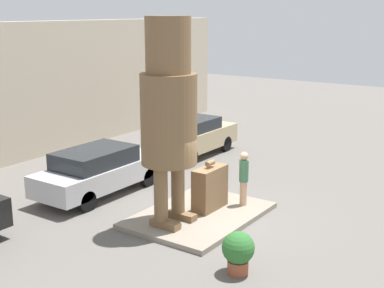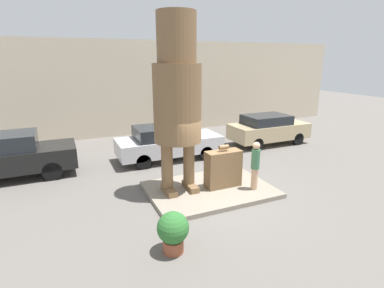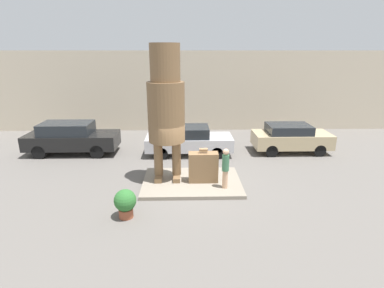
{
  "view_description": "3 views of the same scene",
  "coord_description": "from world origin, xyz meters",
  "px_view_note": "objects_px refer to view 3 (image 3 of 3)",
  "views": [
    {
      "loc": [
        -11.84,
        -7.95,
        5.75
      ],
      "look_at": [
        -0.57,
        -0.14,
        2.31
      ],
      "focal_mm": 50.0,
      "sensor_mm": 36.0,
      "label": 1
    },
    {
      "loc": [
        -4.3,
        -8.21,
        4.31
      ],
      "look_at": [
        -0.6,
        0.1,
        1.71
      ],
      "focal_mm": 28.0,
      "sensor_mm": 36.0,
      "label": 2
    },
    {
      "loc": [
        -0.28,
        -11.46,
        5.35
      ],
      "look_at": [
        0.0,
        -0.19,
        1.81
      ],
      "focal_mm": 28.0,
      "sensor_mm": 36.0,
      "label": 3
    }
  ],
  "objects_px": {
    "giant_suitcase": "(203,167)",
    "parked_car_black": "(71,137)",
    "tourist": "(225,167)",
    "parked_car_silver": "(188,140)",
    "planter_pot": "(125,202)",
    "parked_car_tan": "(291,137)",
    "statue_figure": "(166,103)"
  },
  "relations": [
    {
      "from": "giant_suitcase",
      "to": "statue_figure",
      "type": "bearing_deg",
      "value": 167.23
    },
    {
      "from": "giant_suitcase",
      "to": "parked_car_black",
      "type": "xyz_separation_m",
      "value": [
        -6.83,
        4.1,
        0.13
      ]
    },
    {
      "from": "parked_car_tan",
      "to": "parked_car_black",
      "type": "bearing_deg",
      "value": 179.89
    },
    {
      "from": "parked_car_black",
      "to": "parked_car_silver",
      "type": "relative_size",
      "value": 1.05
    },
    {
      "from": "parked_car_black",
      "to": "parked_car_tan",
      "type": "xyz_separation_m",
      "value": [
        11.84,
        -0.02,
        -0.08
      ]
    },
    {
      "from": "parked_car_tan",
      "to": "planter_pot",
      "type": "xyz_separation_m",
      "value": [
        -7.74,
        -6.59,
        -0.26
      ]
    },
    {
      "from": "parked_car_black",
      "to": "parked_car_silver",
      "type": "height_order",
      "value": "parked_car_black"
    },
    {
      "from": "parked_car_silver",
      "to": "planter_pot",
      "type": "distance_m",
      "value": 6.71
    },
    {
      "from": "tourist",
      "to": "parked_car_silver",
      "type": "distance_m",
      "value": 4.71
    },
    {
      "from": "parked_car_tan",
      "to": "giant_suitcase",
      "type": "bearing_deg",
      "value": -140.91
    },
    {
      "from": "parked_car_black",
      "to": "parked_car_tan",
      "type": "relative_size",
      "value": 1.17
    },
    {
      "from": "giant_suitcase",
      "to": "parked_car_silver",
      "type": "distance_m",
      "value": 3.88
    },
    {
      "from": "planter_pot",
      "to": "giant_suitcase",
      "type": "bearing_deg",
      "value": 42.64
    },
    {
      "from": "statue_figure",
      "to": "parked_car_black",
      "type": "relative_size",
      "value": 1.14
    },
    {
      "from": "parked_car_black",
      "to": "parked_car_tan",
      "type": "height_order",
      "value": "parked_car_black"
    },
    {
      "from": "statue_figure",
      "to": "giant_suitcase",
      "type": "bearing_deg",
      "value": -12.77
    },
    {
      "from": "tourist",
      "to": "parked_car_black",
      "type": "height_order",
      "value": "tourist"
    },
    {
      "from": "parked_car_black",
      "to": "planter_pot",
      "type": "distance_m",
      "value": 7.79
    },
    {
      "from": "statue_figure",
      "to": "parked_car_silver",
      "type": "relative_size",
      "value": 1.2
    },
    {
      "from": "parked_car_black",
      "to": "planter_pot",
      "type": "height_order",
      "value": "parked_car_black"
    },
    {
      "from": "giant_suitcase",
      "to": "tourist",
      "type": "height_order",
      "value": "tourist"
    },
    {
      "from": "parked_car_silver",
      "to": "parked_car_tan",
      "type": "height_order",
      "value": "parked_car_tan"
    },
    {
      "from": "parked_car_silver",
      "to": "parked_car_tan",
      "type": "relative_size",
      "value": 1.11
    },
    {
      "from": "statue_figure",
      "to": "parked_car_black",
      "type": "xyz_separation_m",
      "value": [
        -5.35,
        3.76,
        -2.45
      ]
    },
    {
      "from": "tourist",
      "to": "giant_suitcase",
      "type": "bearing_deg",
      "value": 141.8
    },
    {
      "from": "parked_car_tan",
      "to": "planter_pot",
      "type": "relative_size",
      "value": 4.12
    },
    {
      "from": "tourist",
      "to": "parked_car_silver",
      "type": "relative_size",
      "value": 0.36
    },
    {
      "from": "giant_suitcase",
      "to": "planter_pot",
      "type": "relative_size",
      "value": 1.46
    },
    {
      "from": "statue_figure",
      "to": "parked_car_black",
      "type": "bearing_deg",
      "value": 144.89
    },
    {
      "from": "giant_suitcase",
      "to": "planter_pot",
      "type": "height_order",
      "value": "giant_suitcase"
    },
    {
      "from": "tourist",
      "to": "planter_pot",
      "type": "relative_size",
      "value": 1.63
    },
    {
      "from": "parked_car_silver",
      "to": "tourist",
      "type": "bearing_deg",
      "value": -72.67
    }
  ]
}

